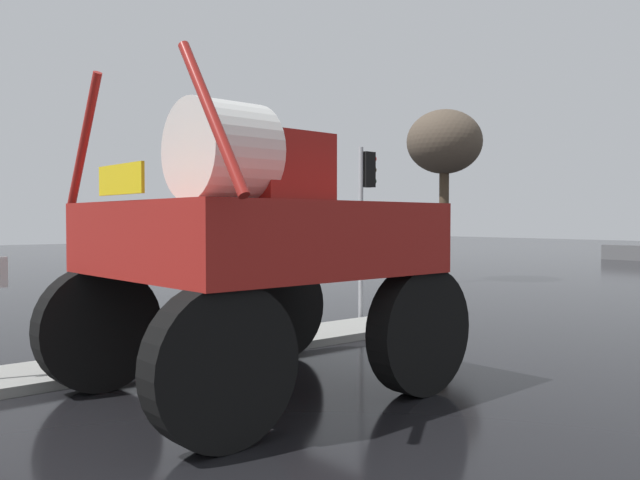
{
  "coord_description": "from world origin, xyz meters",
  "views": [
    {
      "loc": [
        6.8,
        1.61,
        2.42
      ],
      "look_at": [
        -0.52,
        7.73,
        2.12
      ],
      "focal_mm": 36.17,
      "sensor_mm": 36.0,
      "label": 1
    }
  ],
  "objects": [
    {
      "name": "bare_tree_left",
      "position": [
        -9.21,
        21.25,
        5.34
      ],
      "size": [
        2.9,
        2.9,
        6.66
      ],
      "color": "#473828",
      "rests_on": "ground"
    },
    {
      "name": "median_island",
      "position": [
        -3.28,
        7.77,
        0.07
      ],
      "size": [
        1.53,
        9.49,
        0.15
      ],
      "primitive_type": "cube",
      "color": "gray",
      "rests_on": "ground"
    },
    {
      "name": "traffic_signal_near_left",
      "position": [
        -4.31,
        12.32,
        3.02
      ],
      "size": [
        0.24,
        0.54,
        4.14
      ],
      "color": "#A8AAAF",
      "rests_on": "ground"
    },
    {
      "name": "oversize_sprayer",
      "position": [
        -0.63,
        6.65,
        2.05
      ],
      "size": [
        4.44,
        5.12,
        4.42
      ],
      "rotation": [
        0.0,
        0.0,
        1.61
      ],
      "color": "black",
      "rests_on": "ground"
    }
  ]
}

